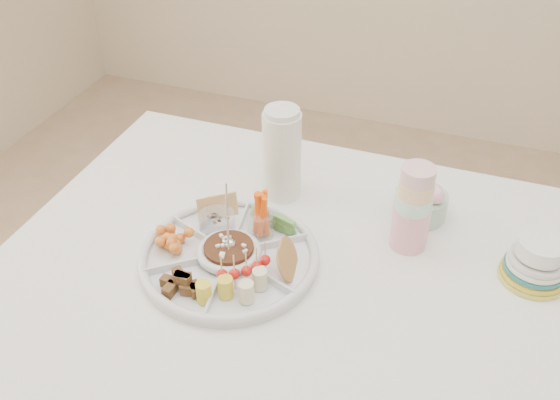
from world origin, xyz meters
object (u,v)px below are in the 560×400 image
(dining_table, at_px, (338,395))
(plate_stack, at_px, (536,262))
(party_tray, at_px, (229,254))
(thermos, at_px, (282,153))

(dining_table, height_order, plate_stack, plate_stack)
(plate_stack, bearing_deg, dining_table, -157.25)
(party_tray, xyz_separation_m, thermos, (0.02, 0.27, 0.10))
(dining_table, bearing_deg, plate_stack, 22.75)
(thermos, bearing_deg, dining_table, -46.94)
(thermos, bearing_deg, plate_stack, -9.84)
(dining_table, xyz_separation_m, plate_stack, (0.36, 0.15, 0.42))
(party_tray, bearing_deg, plate_stack, 15.45)
(dining_table, distance_m, thermos, 0.61)
(thermos, xyz_separation_m, plate_stack, (0.59, -0.10, -0.08))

